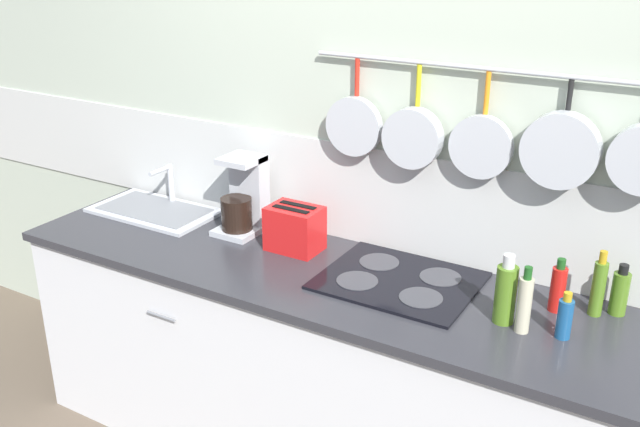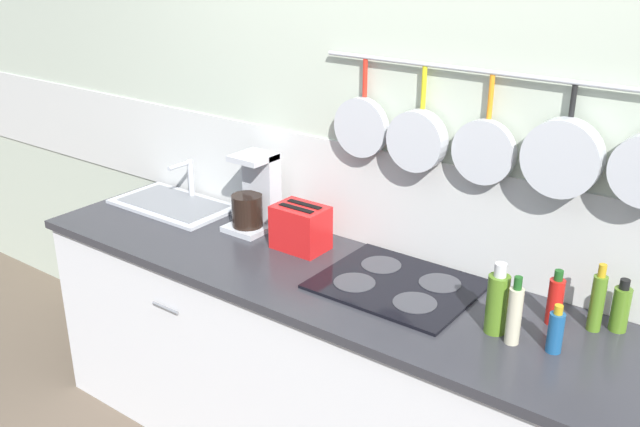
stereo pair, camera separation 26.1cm
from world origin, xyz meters
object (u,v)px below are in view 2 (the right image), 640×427
at_px(bottle_olive_oil, 555,332).
at_px(bottle_hot_sauce, 497,302).
at_px(bottle_dish_soap, 555,300).
at_px(toaster, 301,227).
at_px(bottle_vinegar, 597,301).
at_px(coffee_maker, 256,197).
at_px(bottle_cooking_wine, 621,308).
at_px(bottle_sesame_oil, 514,314).

bearing_deg(bottle_olive_oil, bottle_hot_sauce, 179.19).
bearing_deg(bottle_hot_sauce, bottle_dish_soap, 51.38).
xyz_separation_m(toaster, bottle_dish_soap, (1.03, 0.03, -0.01)).
bearing_deg(bottle_olive_oil, bottle_dish_soap, 110.30).
xyz_separation_m(bottle_hot_sauce, bottle_vinegar, (0.25, 0.20, -0.00)).
distance_m(coffee_maker, bottle_vinegar, 1.45).
height_order(coffee_maker, bottle_olive_oil, coffee_maker).
distance_m(coffee_maker, bottle_cooking_wine, 1.51).
bearing_deg(bottle_olive_oil, bottle_sesame_oil, -167.25).
xyz_separation_m(coffee_maker, bottle_vinegar, (1.45, 0.01, -0.03)).
height_order(toaster, bottle_sesame_oil, bottle_sesame_oil).
distance_m(toaster, bottle_vinegar, 1.16).
bearing_deg(toaster, bottle_dish_soap, 1.89).
xyz_separation_m(toaster, bottle_vinegar, (1.15, 0.07, 0.01)).
relative_size(coffee_maker, bottle_dish_soap, 1.71).
relative_size(toaster, bottle_hot_sauce, 0.94).
distance_m(coffee_maker, bottle_olive_oil, 1.41).
relative_size(bottle_hot_sauce, bottle_sesame_oil, 1.05).
distance_m(bottle_sesame_oil, bottle_dish_soap, 0.21).
height_order(toaster, bottle_olive_oil, toaster).
xyz_separation_m(coffee_maker, bottle_dish_soap, (1.33, -0.03, -0.05)).
distance_m(bottle_olive_oil, bottle_cooking_wine, 0.28).
xyz_separation_m(bottle_dish_soap, bottle_cooking_wine, (0.18, 0.08, -0.00)).
bearing_deg(bottle_olive_oil, bottle_vinegar, 74.06).
height_order(bottle_vinegar, bottle_cooking_wine, bottle_vinegar).
relative_size(bottle_olive_oil, bottle_vinegar, 0.68).
distance_m(toaster, bottle_dish_soap, 1.03).
bearing_deg(bottle_olive_oil, toaster, 173.06).
bearing_deg(coffee_maker, bottle_dish_soap, -1.18).
bearing_deg(coffee_maker, toaster, -11.81).
xyz_separation_m(bottle_sesame_oil, bottle_vinegar, (0.18, 0.23, 0.00)).
xyz_separation_m(bottle_sesame_oil, bottle_cooking_wine, (0.25, 0.28, -0.02)).
xyz_separation_m(bottle_hot_sauce, bottle_sesame_oil, (0.07, -0.03, -0.01)).
distance_m(coffee_maker, bottle_dish_soap, 1.33).
bearing_deg(bottle_hot_sauce, toaster, 171.76).
relative_size(bottle_olive_oil, bottle_cooking_wine, 0.88).
relative_size(bottle_vinegar, bottle_cooking_wine, 1.29).
height_order(bottle_olive_oil, bottle_cooking_wine, bottle_cooking_wine).
height_order(toaster, bottle_dish_soap, bottle_dish_soap).
xyz_separation_m(coffee_maker, bottle_olive_oil, (1.39, -0.20, -0.07)).
relative_size(coffee_maker, bottle_vinegar, 1.41).
xyz_separation_m(toaster, bottle_cooking_wine, (1.22, 0.12, -0.01)).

